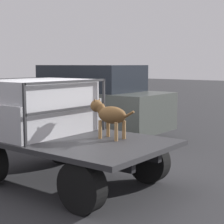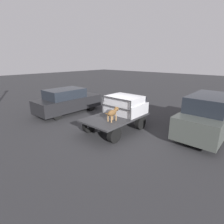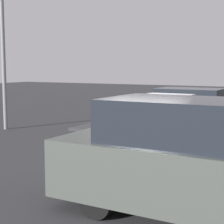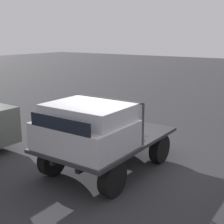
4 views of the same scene
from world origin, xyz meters
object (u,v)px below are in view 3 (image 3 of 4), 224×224
at_px(dog, 114,114).
at_px(parked_sedan, 193,110).
at_px(parked_pickup_far, 201,162).
at_px(light_pole_near, 2,21).
at_px(flatbed_truck, 138,135).

height_order(dog, parked_sedan, parked_sedan).
xyz_separation_m(parked_pickup_far, light_pole_near, (-9.51, 5.13, 3.37)).
bearing_deg(dog, parked_pickup_far, -26.83).
relative_size(flatbed_truck, dog, 3.70).
height_order(flatbed_truck, light_pole_near, light_pole_near).
relative_size(parked_pickup_far, light_pole_near, 0.72).
xyz_separation_m(dog, light_pole_near, (-6.04, 1.79, 3.15)).
bearing_deg(parked_sedan, parked_pickup_far, -71.49).
relative_size(flatbed_truck, light_pole_near, 0.48).
height_order(parked_pickup_far, light_pole_near, light_pole_near).
bearing_deg(parked_sedan, dog, -98.55).
bearing_deg(dog, flatbed_truck, 48.18).
relative_size(flatbed_truck, parked_sedan, 0.75).
xyz_separation_m(flatbed_truck, parked_pickup_far, (2.88, -3.69, 0.40)).
bearing_deg(flatbed_truck, light_pole_near, 167.75).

